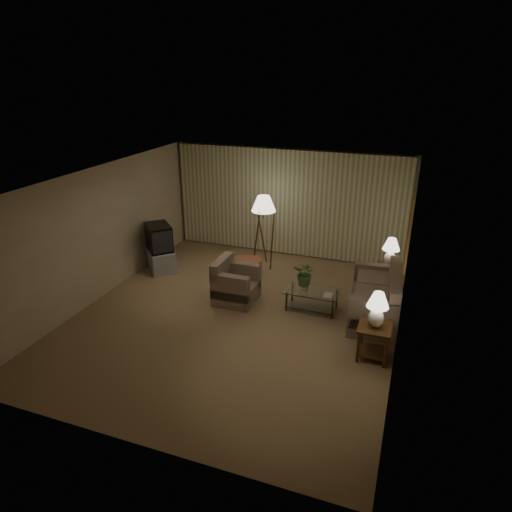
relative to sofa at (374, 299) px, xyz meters
The scene contains 16 objects.
ground 2.66m from the sofa, 161.76° to the right, with size 7.00×7.00×0.00m, color #9B7955.
room_shell 2.91m from the sofa, 164.55° to the left, with size 6.04×7.02×2.72m.
sofa is the anchor object (origin of this frame).
armchair 2.75m from the sofa, behind, with size 0.85×0.81×0.71m.
side_table_near 1.36m from the sofa, 83.66° to the right, with size 0.54×0.54×0.60m.
side_table_far 1.26m from the sofa, 83.16° to the left, with size 0.53×0.44×0.60m.
table_lamp_near 1.47m from the sofa, 83.66° to the right, with size 0.36×0.36×0.61m.
table_lamp_far 1.38m from the sofa, 83.16° to the left, with size 0.36×0.36×0.62m.
coffee_table 1.20m from the sofa, behind, with size 1.06×0.58×0.41m.
tv_cabinet 5.09m from the sofa, behind, with size 1.01×1.02×0.50m, color #A1A1A3.
crt_tv 5.10m from the sofa, behind, with size 0.87×0.87×0.62m, color black.
floor_lamp 3.27m from the sofa, 150.03° to the left, with size 0.57×0.57×1.76m.
ottoman 3.10m from the sofa, 161.67° to the left, with size 0.60×0.60×0.40m, color #AC523A.
vase 1.34m from the sofa, behind, with size 0.16×0.16×0.17m, color white.
flowers 1.41m from the sofa, behind, with size 0.45×0.39×0.50m, color #4D7E38.
book 0.96m from the sofa, 167.94° to the right, with size 0.17×0.23×0.02m, color olive.
Camera 1 is at (3.00, -7.21, 4.52)m, focal length 32.00 mm.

